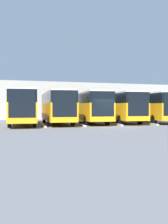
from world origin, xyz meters
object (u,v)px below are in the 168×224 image
bus_0 (149,106)px  bus_2 (89,106)px  bus_4 (22,106)px  bus_3 (57,106)px  bus_1 (119,106)px

bus_0 → bus_2: (7.39, -0.35, 0.00)m
bus_4 → bus_3: bearing=-165.1°
bus_2 → bus_4: same height
bus_0 → bus_2: 7.40m
bus_1 → bus_2: same height
bus_0 → bus_4: same height
bus_1 → bus_2: bearing=6.1°
bus_4 → bus_2: bearing=-167.3°
bus_1 → bus_3: (7.39, 0.34, 0.00)m
bus_2 → bus_4: size_ratio=1.00×
bus_2 → bus_4: bearing=12.7°
bus_2 → bus_4: (7.39, 0.91, 0.00)m
bus_1 → bus_4: bearing=10.5°
bus_3 → bus_2: bearing=-169.5°
bus_2 → bus_3: same height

